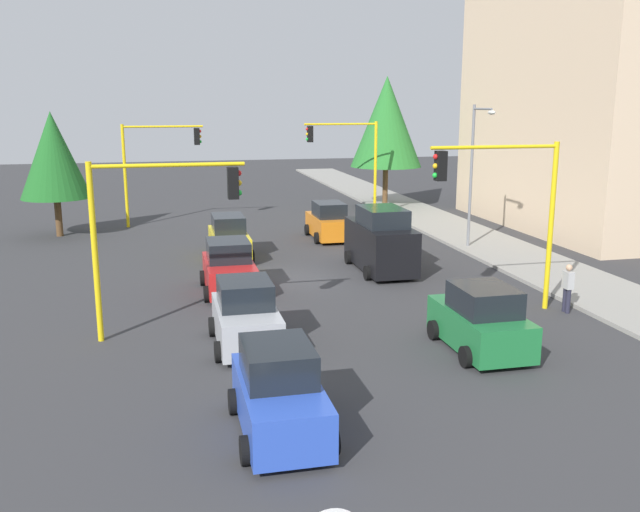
{
  "coord_description": "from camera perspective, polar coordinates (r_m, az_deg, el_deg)",
  "views": [
    {
      "loc": [
        26.81,
        -5.46,
        7.09
      ],
      "look_at": [
        1.23,
        0.45,
        1.2
      ],
      "focal_mm": 38.49,
      "sensor_mm": 36.0,
      "label": 1
    }
  ],
  "objects": [
    {
      "name": "ground_plane",
      "position": [
        28.27,
        -1.46,
        -1.89
      ],
      "size": [
        120.0,
        120.0,
        0.0
      ],
      "primitive_type": "plane",
      "color": "#353538"
    },
    {
      "name": "sidewalk_kerb",
      "position": [
        36.28,
        13.37,
        1.15
      ],
      "size": [
        80.0,
        4.0,
        0.15
      ],
      "primitive_type": "cube",
      "color": "gray",
      "rests_on": "ground"
    },
    {
      "name": "lane_arrow_near",
      "position": [
        17.04,
        -3.61,
        -11.96
      ],
      "size": [
        2.4,
        1.1,
        1.1
      ],
      "color": "silver",
      "rests_on": "ground"
    },
    {
      "name": "apartment_block",
      "position": [
        42.42,
        21.86,
        11.77
      ],
      "size": [
        16.38,
        9.3,
        14.16
      ],
      "color": "beige",
      "rests_on": "ground"
    },
    {
      "name": "traffic_signal_far_left",
      "position": [
        42.42,
        2.36,
        8.73
      ],
      "size": [
        0.36,
        4.59,
        5.96
      ],
      "color": "yellow",
      "rests_on": "ground"
    },
    {
      "name": "traffic_signal_far_right",
      "position": [
        40.92,
        -13.5,
        8.2
      ],
      "size": [
        0.36,
        4.59,
        5.9
      ],
      "color": "yellow",
      "rests_on": "ground"
    },
    {
      "name": "traffic_signal_near_right",
      "position": [
        21.06,
        -13.42,
        3.47
      ],
      "size": [
        0.36,
        4.59,
        5.43
      ],
      "color": "yellow",
      "rests_on": "ground"
    },
    {
      "name": "traffic_signal_near_left",
      "position": [
        23.81,
        15.16,
        5.01
      ],
      "size": [
        0.36,
        4.59,
        5.82
      ],
      "color": "yellow",
      "rests_on": "ground"
    },
    {
      "name": "street_lamp_curbside",
      "position": [
        33.88,
        12.79,
        7.69
      ],
      "size": [
        2.15,
        0.28,
        7.0
      ],
      "color": "slate",
      "rests_on": "ground"
    },
    {
      "name": "tree_roadside_far",
      "position": [
        47.26,
        5.55,
        11.04
      ],
      "size": [
        4.82,
        4.82,
        8.83
      ],
      "color": "brown",
      "rests_on": "ground"
    },
    {
      "name": "tree_opposite_side",
      "position": [
        39.3,
        -21.29,
        7.8
      ],
      "size": [
        3.66,
        3.66,
        6.65
      ],
      "color": "brown",
      "rests_on": "ground"
    },
    {
      "name": "delivery_van_black",
      "position": [
        29.44,
        5.05,
        1.22
      ],
      "size": [
        4.8,
        2.22,
        2.77
      ],
      "color": "black",
      "rests_on": "ground"
    },
    {
      "name": "car_orange",
      "position": [
        36.33,
        0.71,
        2.83
      ],
      "size": [
        3.91,
        1.99,
        1.98
      ],
      "color": "orange",
      "rests_on": "ground"
    },
    {
      "name": "car_yellow",
      "position": [
        32.2,
        -7.58,
        1.44
      ],
      "size": [
        4.19,
        1.95,
        1.98
      ],
      "color": "yellow",
      "rests_on": "ground"
    },
    {
      "name": "car_silver",
      "position": [
        20.49,
        -6.18,
        -5.03
      ],
      "size": [
        3.63,
        2.06,
        1.98
      ],
      "color": "#B2B5BA",
      "rests_on": "ground"
    },
    {
      "name": "car_green",
      "position": [
        20.5,
        13.23,
        -5.29
      ],
      "size": [
        3.74,
        2.1,
        1.98
      ],
      "color": "#1E7238",
      "rests_on": "ground"
    },
    {
      "name": "car_red",
      "position": [
        26.36,
        -7.56,
        -1.06
      ],
      "size": [
        3.83,
        2.1,
        1.98
      ],
      "color": "red",
      "rests_on": "ground"
    },
    {
      "name": "car_blue",
      "position": [
        15.25,
        -3.42,
        -11.36
      ],
      "size": [
        3.79,
        2.0,
        1.98
      ],
      "color": "blue",
      "rests_on": "ground"
    },
    {
      "name": "pedestrian_crossing",
      "position": [
        25.03,
        19.89,
        -2.42
      ],
      "size": [
        0.4,
        0.24,
        1.7
      ],
      "color": "#262638",
      "rests_on": "ground"
    }
  ]
}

